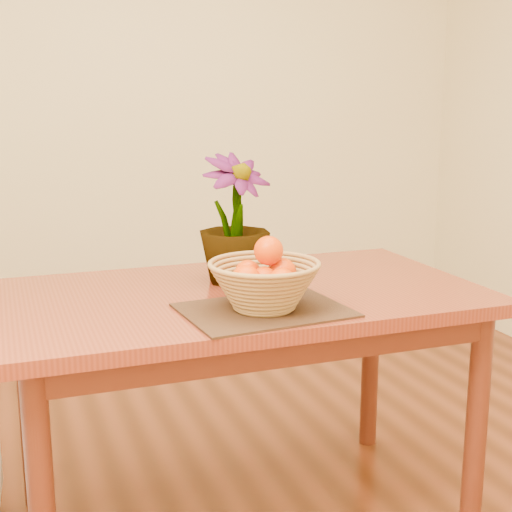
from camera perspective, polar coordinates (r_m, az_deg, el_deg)
name	(u,v)px	position (r m, az deg, el deg)	size (l,w,h in m)	color
wall_back	(123,91)	(3.94, -10.63, 12.83)	(4.00, 0.02, 2.70)	#FFF2C2
table	(243,319)	(2.14, -1.02, -5.03)	(1.40, 0.80, 0.75)	maroon
placemat	(264,310)	(1.90, 0.66, -4.36)	(0.43, 0.32, 0.01)	#3D2716
wicker_basket	(264,287)	(1.89, 0.67, -2.51)	(0.30, 0.30, 0.12)	#A68345
orange_pile	(265,272)	(1.88, 0.74, -1.27)	(0.20, 0.19, 0.14)	#EF4103
potted_plant	(235,219)	(2.17, -1.73, 2.98)	(0.22, 0.22, 0.39)	#154714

